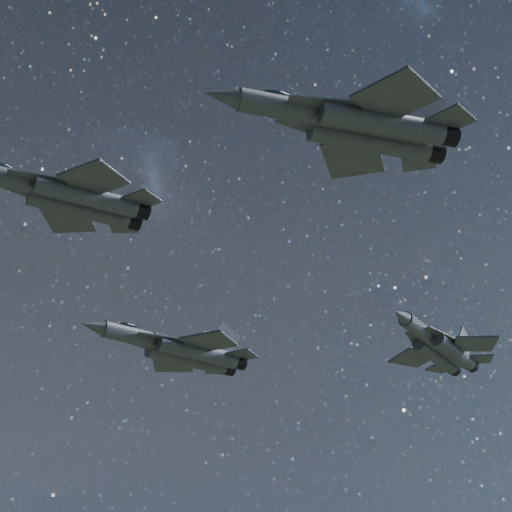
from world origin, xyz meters
TOP-DOWN VIEW (x-y plane):
  - jet_lead at (-14.28, 3.66)m, footprint 15.91×10.95m
  - jet_left at (5.21, 17.97)m, footprint 17.52×12.35m
  - jet_right at (-3.29, -14.81)m, footprint 17.34×11.49m
  - jet_slot at (25.27, 3.39)m, footprint 16.36×11.01m

SIDE VIEW (x-z plane):
  - jet_left at x=5.21m, z-range 144.19..148.62m
  - jet_slot at x=25.27m, z-range 145.05..149.17m
  - jet_lead at x=-14.28m, z-range 146.89..150.88m
  - jet_right at x=-3.29m, z-range 147.18..151.60m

